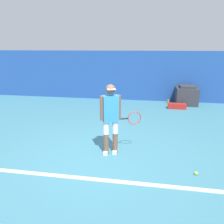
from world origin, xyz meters
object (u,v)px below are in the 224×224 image
at_px(tennis_player, 111,116).
at_px(covered_chair, 186,96).
at_px(tennis_ball, 196,173).
at_px(equipment_bag, 177,106).
at_px(water_bottle, 168,101).

height_order(tennis_player, covered_chair, tennis_player).
bearing_deg(tennis_ball, covered_chair, 83.56).
height_order(tennis_ball, equipment_bag, equipment_bag).
bearing_deg(equipment_bag, water_bottle, 105.96).
height_order(tennis_player, equipment_bag, tennis_player).
bearing_deg(tennis_player, water_bottle, 50.04).
bearing_deg(tennis_player, covered_chair, 42.33).
distance_m(covered_chair, water_bottle, 0.81).
relative_size(tennis_player, tennis_ball, 24.41).
bearing_deg(tennis_ball, tennis_player, 160.69).
bearing_deg(equipment_bag, tennis_ball, -92.07).
bearing_deg(covered_chair, equipment_bag, -121.27).
height_order(tennis_ball, covered_chair, covered_chair).
distance_m(equipment_bag, water_bottle, 0.98).
height_order(tennis_player, water_bottle, tennis_player).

